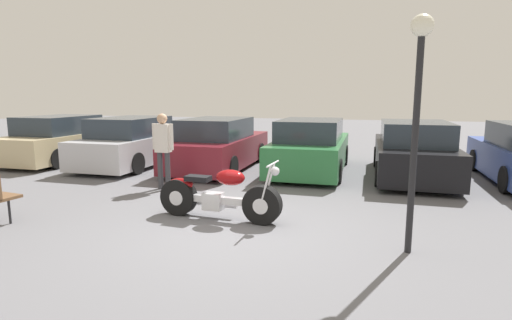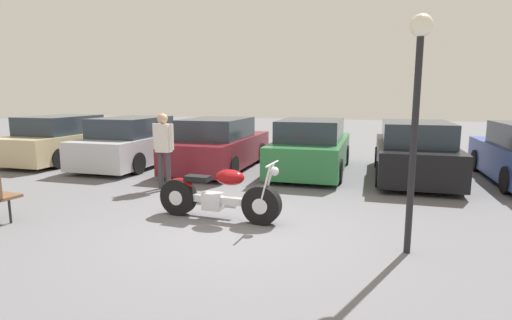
{
  "view_description": "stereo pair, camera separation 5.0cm",
  "coord_description": "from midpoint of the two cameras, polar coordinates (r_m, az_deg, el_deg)",
  "views": [
    {
      "loc": [
        2.04,
        -5.85,
        2.16
      ],
      "look_at": [
        -0.12,
        1.82,
        0.85
      ],
      "focal_mm": 28.0,
      "sensor_mm": 36.0,
      "label": 1
    },
    {
      "loc": [
        2.08,
        -5.84,
        2.16
      ],
      "look_at": [
        -0.12,
        1.82,
        0.85
      ],
      "focal_mm": 28.0,
      "sensor_mm": 36.0,
      "label": 2
    }
  ],
  "objects": [
    {
      "name": "parked_car_silver",
      "position": [
        12.86,
        -16.67,
        2.31
      ],
      "size": [
        1.9,
        4.46,
        1.48
      ],
      "color": "#BCBCC1",
      "rests_on": "ground_plane"
    },
    {
      "name": "motorcycle",
      "position": [
        7.01,
        -5.34,
        -5.08
      ],
      "size": [
        2.26,
        0.62,
        1.06
      ],
      "color": "black",
      "rests_on": "ground_plane"
    },
    {
      "name": "parked_car_green",
      "position": [
        11.34,
        8.07,
        1.72
      ],
      "size": [
        1.9,
        4.46,
        1.48
      ],
      "color": "#286B38",
      "rests_on": "ground_plane"
    },
    {
      "name": "parked_car_champagne",
      "position": [
        14.55,
        -25.44,
        2.57
      ],
      "size": [
        1.9,
        4.46,
        1.48
      ],
      "color": "#C6B284",
      "rests_on": "ground_plane"
    },
    {
      "name": "parked_car_maroon",
      "position": [
        11.8,
        -5.13,
        2.07
      ],
      "size": [
        1.9,
        4.46,
        1.48
      ],
      "color": "maroon",
      "rests_on": "ground_plane"
    },
    {
      "name": "parked_car_black",
      "position": [
        11.16,
        21.77,
        1.02
      ],
      "size": [
        1.9,
        4.46,
        1.48
      ],
      "color": "black",
      "rests_on": "ground_plane"
    },
    {
      "name": "ground_plane",
      "position": [
        6.56,
        -3.18,
        -9.89
      ],
      "size": [
        60.0,
        60.0,
        0.0
      ],
      "primitive_type": "plane",
      "color": "slate"
    },
    {
      "name": "person_standing",
      "position": [
        9.33,
        -12.93,
        2.2
      ],
      "size": [
        0.52,
        0.23,
        1.74
      ],
      "color": "#38383D",
      "rests_on": "ground_plane"
    },
    {
      "name": "lamp_post",
      "position": [
        5.65,
        22.28,
        9.52
      ],
      "size": [
        0.29,
        0.29,
        3.17
      ],
      "color": "black",
      "rests_on": "ground_plane"
    }
  ]
}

